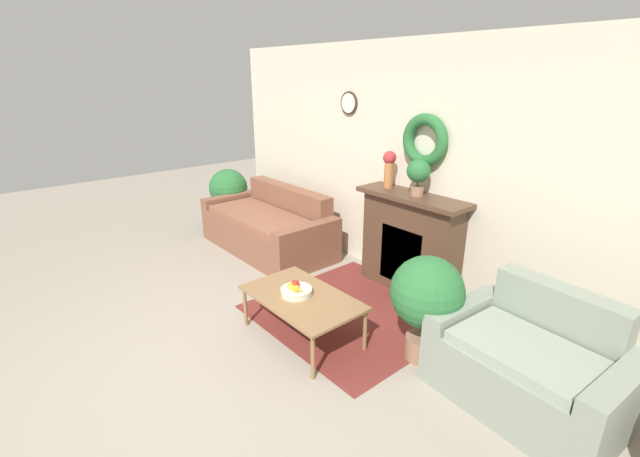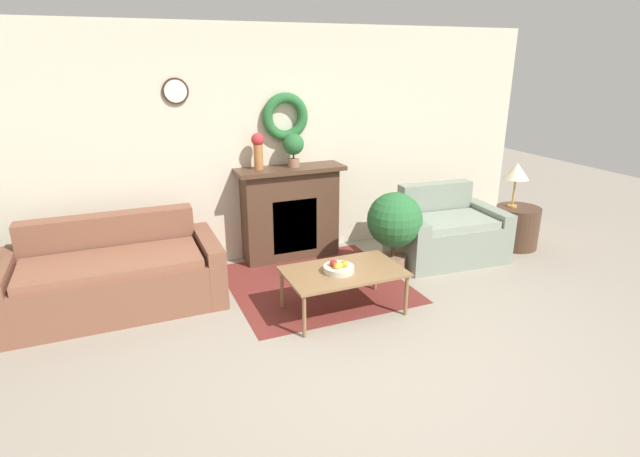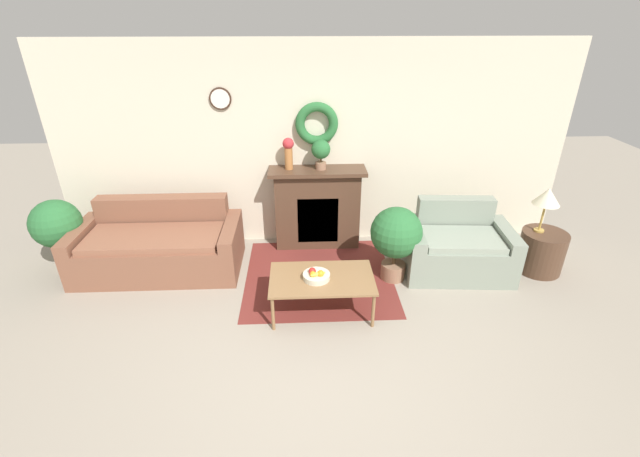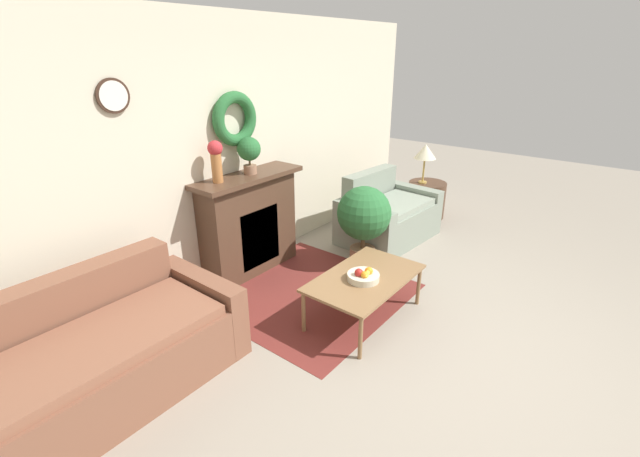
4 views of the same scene
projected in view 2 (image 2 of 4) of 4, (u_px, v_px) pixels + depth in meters
The scene contains 13 objects.
ground_plane at pixel (392, 366), 3.99m from camera, with size 16.00×16.00×0.00m, color gray.
floor_rug at pixel (316, 283), 5.44m from camera, with size 1.82×1.78×0.01m.
wall_back at pixel (280, 144), 5.90m from camera, with size 6.80×0.18×2.70m.
fireplace at pixel (290, 212), 5.99m from camera, with size 1.28×0.41×1.12m.
couch_left at pixel (114, 276), 4.87m from camera, with size 2.01×0.98×0.85m.
loveseat_right at pixel (446, 233), 6.05m from camera, with size 1.35×0.94×0.87m.
coffee_table at pixel (344, 274), 4.72m from camera, with size 1.12×0.68×0.43m.
fruit_bowl at pixel (339, 268), 4.66m from camera, with size 0.29×0.29×0.12m.
side_table_by_loveseat at pixel (517, 227), 6.41m from camera, with size 0.55×0.55×0.53m.
table_lamp at pixel (517, 172), 6.20m from camera, with size 0.31×0.31×0.57m.
vase_on_mantel_left at pixel (258, 148), 5.60m from camera, with size 0.15×0.15×0.41m.
potted_plant_on_mantel at pixel (293, 146), 5.74m from camera, with size 0.25×0.25×0.39m.
potted_plant_floor_by_loveseat at pixel (395, 223), 5.52m from camera, with size 0.61×0.61×0.94m.
Camera 2 is at (-1.86, -2.92, 2.34)m, focal length 28.00 mm.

